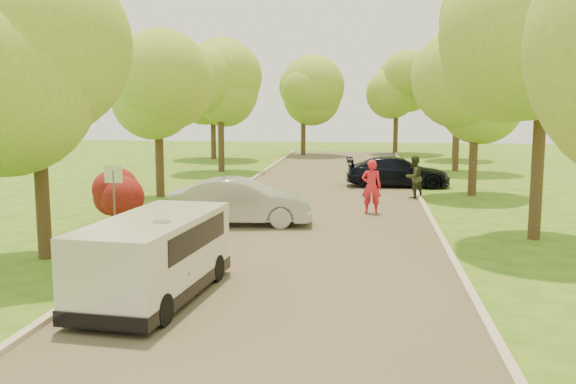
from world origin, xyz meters
The scene contains 23 objects.
ground centered at (0.00, 0.00, 0.00)m, with size 100.00×100.00×0.00m, color #2C5F16.
road centered at (0.00, 8.00, 0.01)m, with size 8.00×60.00×0.01m, color #4C4438.
curb_left centered at (-4.05, 8.00, 0.06)m, with size 0.18×60.00×0.12m, color #B2AD9E.
curb_right centered at (4.05, 8.00, 0.06)m, with size 0.18×60.00×0.12m, color #B2AD9E.
street_sign centered at (-5.80, 4.00, 1.56)m, with size 0.55×0.06×2.17m.
red_shrub centered at (-6.30, 5.50, 1.10)m, with size 1.70×1.70×1.95m.
tree_l_mida centered at (-6.30, 1.00, 5.17)m, with size 4.71×4.60×7.39m.
tree_l_midb centered at (-6.81, 12.00, 4.59)m, with size 4.30×4.20×6.62m.
tree_l_far centered at (-6.39, 22.00, 5.47)m, with size 4.92×4.80×7.79m.
tree_r_mida centered at (7.02, 5.00, 5.54)m, with size 5.13×5.00×7.95m.
tree_r_midb centered at (6.60, 14.00, 4.88)m, with size 4.51×4.40×7.01m.
tree_r_far centered at (7.23, 24.00, 5.83)m, with size 5.33×5.20×8.34m.
tree_bg_a centered at (-8.78, 30.00, 5.31)m, with size 5.12×5.00×7.72m.
tree_bg_b centered at (8.22, 32.00, 5.54)m, with size 5.12×5.00×7.95m.
tree_bg_c centered at (-2.79, 34.00, 5.02)m, with size 4.92×4.80×7.33m.
tree_bg_d centered at (4.22, 36.00, 5.31)m, with size 5.12×5.00×7.72m.
minivan centered at (-2.50, -2.00, 0.91)m, with size 2.24×4.76×1.72m.
silver_sedan centered at (-2.30, 6.14, 0.77)m, with size 1.63×4.69×1.54m, color #A3A2A7.
dark_sedan centered at (3.30, 16.48, 0.72)m, with size 2.01×4.94×1.43m, color black.
longboard centered at (-2.17, -2.48, 0.09)m, with size 0.27×0.87×0.10m.
skateboarder centered at (-2.17, -2.48, 0.95)m, with size 1.08×0.62×1.68m, color slate.
person_striped centered at (2.00, 8.85, 0.99)m, with size 0.72×0.47×1.98m, color red.
person_olive centered at (3.80, 12.81, 0.90)m, with size 0.88×0.68×1.81m, color #2D321E.
Camera 1 is at (1.81, -14.48, 4.08)m, focal length 40.00 mm.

